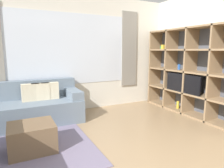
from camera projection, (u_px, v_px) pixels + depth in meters
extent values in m
cube|color=silver|center=(70.00, 54.00, 4.58)|extent=(6.27, 0.07, 2.70)
cube|color=silver|center=(70.00, 49.00, 4.53)|extent=(2.79, 0.01, 1.60)
cube|color=gray|center=(129.00, 49.00, 5.21)|extent=(0.44, 0.03, 1.90)
cube|color=silver|center=(210.00, 54.00, 4.23)|extent=(0.07, 4.53, 2.70)
cube|color=slate|center=(8.00, 151.00, 2.84)|extent=(2.35, 2.01, 0.01)
cube|color=#515660|center=(196.00, 71.00, 4.53)|extent=(0.02, 2.43, 1.92)
cube|color=#997A56|center=(215.00, 75.00, 3.90)|extent=(0.42, 0.04, 1.92)
cube|color=#997A56|center=(190.00, 72.00, 4.44)|extent=(0.42, 0.04, 1.92)
cube|color=#997A56|center=(171.00, 69.00, 4.97)|extent=(0.42, 0.04, 1.92)
cube|color=#997A56|center=(155.00, 67.00, 5.51)|extent=(0.42, 0.04, 1.92)
cube|color=#997A56|center=(187.00, 112.00, 4.59)|extent=(0.42, 2.43, 0.04)
cube|color=#997A56|center=(189.00, 93.00, 4.52)|extent=(0.42, 2.43, 0.04)
cube|color=#997A56|center=(190.00, 72.00, 4.44)|extent=(0.42, 2.43, 0.04)
cube|color=#997A56|center=(192.00, 50.00, 4.36)|extent=(0.42, 2.43, 0.04)
cube|color=#997A56|center=(193.00, 28.00, 4.28)|extent=(0.42, 2.43, 0.04)
cube|color=black|center=(183.00, 83.00, 4.43)|extent=(0.04, 0.95, 0.41)
cube|color=black|center=(183.00, 92.00, 4.47)|extent=(0.10, 0.24, 0.03)
cylinder|color=gold|center=(178.00, 105.00, 4.82)|extent=(0.06, 0.06, 0.18)
cube|color=gold|center=(163.00, 47.00, 5.11)|extent=(0.08, 0.08, 0.11)
cylinder|color=#2856A8|center=(179.00, 67.00, 4.69)|extent=(0.06, 0.06, 0.13)
cube|color=#388947|center=(162.00, 47.00, 5.16)|extent=(0.07, 0.07, 0.09)
cube|color=slate|center=(24.00, 114.00, 3.83)|extent=(2.17, 0.86, 0.45)
cube|color=slate|center=(22.00, 90.00, 4.06)|extent=(2.17, 0.18, 0.37)
cube|color=slate|center=(73.00, 93.00, 4.21)|extent=(0.24, 0.80, 0.17)
cube|color=beige|center=(31.00, 92.00, 3.89)|extent=(0.34, 0.13, 0.34)
cube|color=beige|center=(50.00, 91.00, 4.05)|extent=(0.34, 0.13, 0.34)
cube|color=beige|center=(41.00, 92.00, 3.97)|extent=(0.34, 0.13, 0.34)
cube|color=brown|center=(32.00, 138.00, 2.84)|extent=(0.62, 0.55, 0.40)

